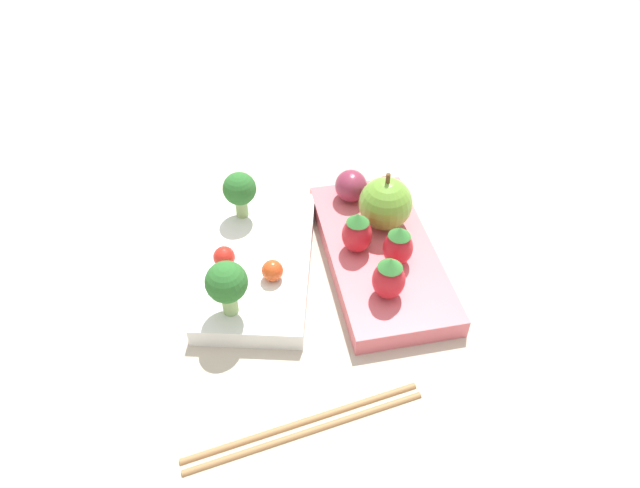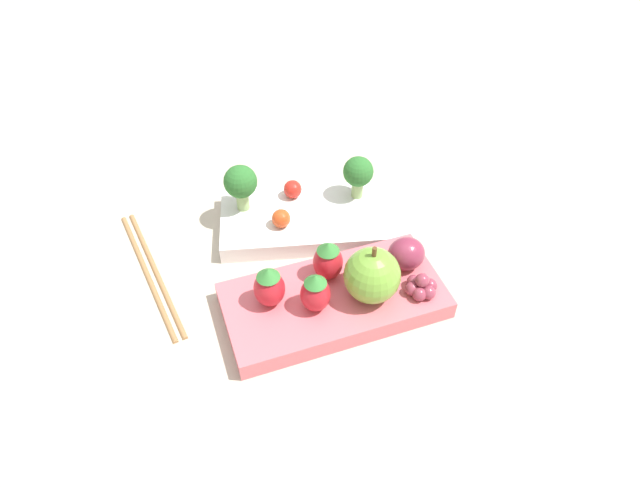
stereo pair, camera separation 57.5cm
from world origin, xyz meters
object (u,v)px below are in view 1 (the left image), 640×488
bento_box_fruit (380,254)px  plum (351,186)px  cherry_tomato_1 (272,271)px  strawberry_0 (389,278)px  apple (385,204)px  strawberry_1 (357,233)px  strawberry_2 (398,246)px  cherry_tomato_0 (224,258)px  chopsticks_pair (305,426)px  bento_box_savoury (259,262)px  grape_cluster (384,188)px  broccoli_floret_0 (227,284)px  broccoli_floret_1 (240,190)px

bento_box_fruit → plum: (0.09, 0.02, 0.03)m
cherry_tomato_1 → strawberry_0: (-0.03, -0.11, 0.01)m
apple → strawberry_0: size_ratio=1.39×
plum → strawberry_1: bearing=176.8°
apple → strawberry_2: bearing=-176.9°
strawberry_0 → plum: size_ratio=1.23×
cherry_tomato_0 → chopsticks_pair: (-0.18, -0.07, -0.03)m
apple → strawberry_1: size_ratio=1.40×
bento_box_savoury → grape_cluster: size_ratio=6.37×
broccoli_floret_0 → strawberry_2: bearing=-73.4°
broccoli_floret_1 → cherry_tomato_0: broccoli_floret_1 is taller
cherry_tomato_1 → grape_cluster: 0.18m
broccoli_floret_0 → strawberry_0: bearing=-87.4°
strawberry_1 → apple: bearing=-43.9°
cherry_tomato_0 → grape_cluster: grape_cluster is taller
bento_box_savoury → grape_cluster: (0.09, -0.15, 0.02)m
bento_box_fruit → broccoli_floret_1: 0.17m
chopsticks_pair → grape_cluster: bearing=-22.1°
broccoli_floret_0 → chopsticks_pair: broccoli_floret_0 is taller
bento_box_fruit → cherry_tomato_1: size_ratio=10.99×
cherry_tomato_1 → strawberry_1: bearing=-69.2°
strawberry_2 → bento_box_fruit: bearing=28.5°
plum → chopsticks_pair: size_ratio=0.19×
grape_cluster → bento_box_fruit: bearing=168.5°
broccoli_floret_0 → strawberry_2: size_ratio=1.27×
grape_cluster → chopsticks_pair: size_ratio=0.17×
strawberry_0 → grape_cluster: (0.15, -0.02, -0.01)m
broccoli_floret_1 → cherry_tomato_0: 0.08m
cherry_tomato_1 → apple: bearing=-60.4°
bento_box_fruit → broccoli_floret_0: (-0.07, 0.16, 0.05)m
bento_box_fruit → grape_cluster: size_ratio=6.92×
bento_box_fruit → strawberry_2: size_ratio=5.08×
strawberry_1 → strawberry_2: size_ratio=1.03×
bento_box_savoury → broccoli_floret_0: broccoli_floret_0 is taller
broccoli_floret_0 → broccoli_floret_1: broccoli_floret_0 is taller
plum → chopsticks_pair: (-0.27, 0.07, -0.04)m
broccoli_floret_0 → plum: 0.21m
chopsticks_pair → cherry_tomato_1: bearing=7.9°
apple → plum: (0.05, 0.03, -0.01)m
broccoli_floret_0 → apple: size_ratio=0.88×
broccoli_floret_0 → chopsticks_pair: 0.14m
grape_cluster → strawberry_2: bearing=177.1°
plum → strawberry_0: bearing=-173.7°
cherry_tomato_0 → chopsticks_pair: size_ratio=0.11×
bento_box_savoury → chopsticks_pair: (-0.19, -0.04, -0.01)m
cherry_tomato_1 → plum: size_ratio=0.55×
broccoli_floret_1 → strawberry_0: bearing=-133.1°
strawberry_2 → strawberry_0: bearing=158.4°
strawberry_0 → strawberry_1: bearing=18.1°
cherry_tomato_0 → strawberry_1: strawberry_1 is taller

